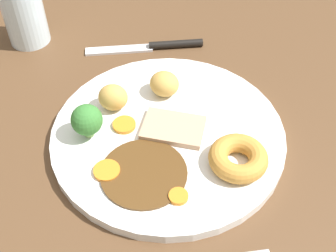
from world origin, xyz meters
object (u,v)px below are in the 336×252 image
object	(u,v)px
carrot_coin_back	(124,125)
knife	(155,46)
meat_slice_main	(173,128)
carrot_coin_front	(107,171)
roast_potato_right	(113,97)
carrot_coin_side	(178,196)
water_glass	(23,12)
roast_potato_left	(164,84)
yorkshire_pudding	(238,158)
broccoli_floret	(87,120)
dinner_plate	(168,135)

from	to	relation	value
carrot_coin_back	knife	bearing A→B (deg)	-21.30
meat_slice_main	carrot_coin_front	distance (cm)	10.23
roast_potato_right	carrot_coin_side	distance (cm)	16.68
carrot_coin_back	knife	distance (cm)	18.53
carrot_coin_side	carrot_coin_front	bearing A→B (deg)	56.50
water_glass	roast_potato_right	bearing A→B (deg)	-148.65
roast_potato_left	water_glass	bearing A→B (deg)	46.63
yorkshire_pudding	carrot_coin_side	distance (cm)	8.51
meat_slice_main	broccoli_floret	size ratio (longest dim) A/B	1.66
dinner_plate	broccoli_floret	size ratio (longest dim) A/B	6.40
roast_potato_right	knife	bearing A→B (deg)	-29.56
yorkshire_pudding	roast_potato_right	world-z (taller)	roast_potato_right
meat_slice_main	broccoli_floret	distance (cm)	10.78
yorkshire_pudding	carrot_coin_side	xyz separation A→B (cm)	(-3.36, 7.76, -0.90)
meat_slice_main	yorkshire_pudding	xyz separation A→B (cm)	(-6.73, -6.42, 0.75)
dinner_plate	yorkshire_pudding	size ratio (longest dim) A/B	4.22
yorkshire_pudding	carrot_coin_front	world-z (taller)	yorkshire_pudding
dinner_plate	carrot_coin_front	distance (cm)	9.63
knife	roast_potato_left	bearing A→B (deg)	91.41
knife	carrot_coin_back	bearing A→B (deg)	72.86
meat_slice_main	broccoli_floret	world-z (taller)	broccoli_floret
meat_slice_main	knife	xyz separation A→B (cm)	(19.02, -0.68, -1.35)
carrot_coin_back	broccoli_floret	xyz separation A→B (cm)	(-0.67, 4.45, 2.36)
roast_potato_left	dinner_plate	bearing A→B (deg)	173.60
broccoli_floret	roast_potato_right	bearing A→B (deg)	-38.62
yorkshire_pudding	roast_potato_left	bearing A→B (deg)	24.58
meat_slice_main	roast_potato_left	xyz separation A→B (cm)	(7.07, -0.11, 1.26)
yorkshire_pudding	carrot_coin_front	size ratio (longest dim) A/B	2.24
carrot_coin_back	water_glass	distance (cm)	26.62
roast_potato_right	knife	size ratio (longest dim) A/B	0.21
meat_slice_main	water_glass	size ratio (longest dim) A/B	0.73
roast_potato_left	water_glass	xyz separation A→B (cm)	(17.83, 18.87, 2.18)
carrot_coin_side	broccoli_floret	distance (cm)	14.67
carrot_coin_front	water_glass	bearing A→B (deg)	18.28
roast_potato_left	carrot_coin_back	world-z (taller)	roast_potato_left
water_glass	meat_slice_main	bearing A→B (deg)	-142.99
carrot_coin_side	meat_slice_main	bearing A→B (deg)	-7.59
broccoli_floret	meat_slice_main	bearing A→B (deg)	-96.11
meat_slice_main	carrot_coin_side	distance (cm)	10.19
carrot_coin_front	broccoli_floret	bearing A→B (deg)	14.75
dinner_plate	carrot_coin_side	bearing A→B (deg)	176.29
broccoli_floret	dinner_plate	bearing A→B (deg)	-97.09
meat_slice_main	water_glass	distance (cm)	31.37
carrot_coin_back	water_glass	xyz separation A→B (cm)	(23.10, 12.73, 3.59)
carrot_coin_front	knife	bearing A→B (deg)	-21.52
carrot_coin_back	knife	size ratio (longest dim) A/B	0.16
meat_slice_main	knife	world-z (taller)	meat_slice_main
water_glass	broccoli_floret	bearing A→B (deg)	-160.81
yorkshire_pudding	roast_potato_right	size ratio (longest dim) A/B	1.81
yorkshire_pudding	roast_potato_left	xyz separation A→B (cm)	(13.80, 6.31, 0.51)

